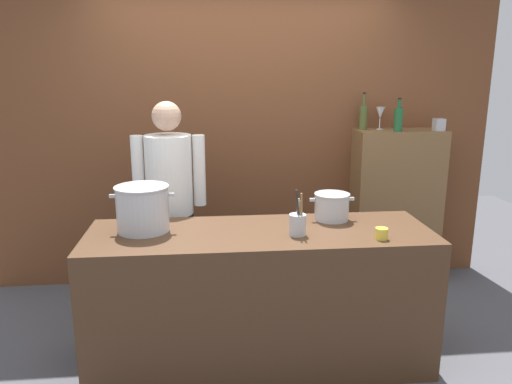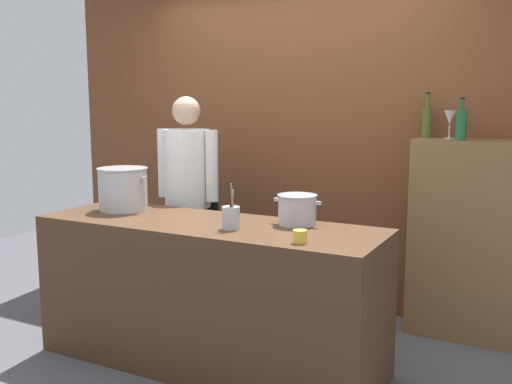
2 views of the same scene
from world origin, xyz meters
The scene contains 12 objects.
ground_plane centered at (0.00, 0.00, 0.00)m, with size 8.00×8.00×0.00m, color #4C4C51.
brick_back_panel centered at (0.00, 1.40, 1.50)m, with size 4.40×0.10×3.00m, color brown.
prep_counter centered at (0.00, 0.00, 0.45)m, with size 2.15×0.70×0.90m, color #472D1C.
bar_cabinet centered at (1.34, 1.19, 0.69)m, with size 0.76×0.32×1.37m, color brown.
chef centered at (-0.60, 0.67, 0.96)m, with size 0.53×0.36×1.66m.
stockpot_large centered at (-0.72, 0.08, 1.04)m, with size 0.39×0.33×0.28m.
stockpot_small centered at (0.50, 0.20, 0.99)m, with size 0.30×0.24×0.18m.
utensil_crock centered at (0.22, -0.09, 0.97)m, with size 0.10×0.10×0.28m.
butter_jar centered at (0.70, -0.22, 0.93)m, with size 0.08×0.08×0.07m, color yellow.
wine_bottle_green centered at (1.27, 1.09, 1.48)m, with size 0.07×0.07×0.28m.
wine_bottle_olive centered at (1.02, 1.25, 1.48)m, with size 0.07×0.07×0.31m.
wine_glass_short centered at (1.17, 1.25, 1.51)m, with size 0.08×0.08×0.19m.
Camera 2 is at (1.85, -2.89, 1.62)m, focal length 40.62 mm.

